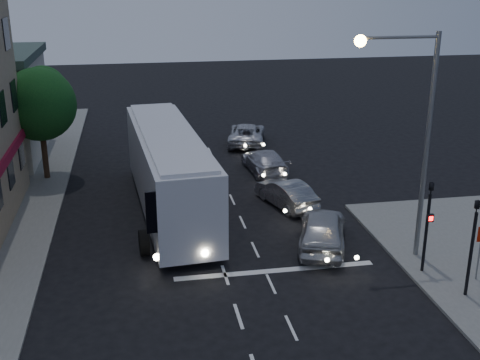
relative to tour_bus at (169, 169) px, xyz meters
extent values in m
plane|color=black|center=(1.66, -8.96, -2.19)|extent=(120.00, 120.00, 0.00)
cube|color=silver|center=(1.66, -9.96, -2.18)|extent=(0.12, 1.60, 0.01)
cube|color=silver|center=(1.66, -6.96, -2.18)|extent=(0.12, 1.60, 0.01)
cube|color=silver|center=(1.66, -3.96, -2.18)|extent=(0.12, 1.60, 0.01)
cube|color=silver|center=(1.66, -0.96, -2.18)|extent=(0.12, 1.60, 0.01)
cube|color=silver|center=(1.66, 2.04, -2.18)|extent=(0.12, 1.60, 0.01)
cube|color=silver|center=(1.66, 5.04, -2.18)|extent=(0.12, 1.60, 0.01)
cube|color=silver|center=(1.66, 8.04, -2.18)|extent=(0.12, 1.60, 0.01)
cube|color=silver|center=(3.26, -10.96, -2.18)|extent=(0.10, 1.50, 0.01)
cube|color=silver|center=(3.26, -7.96, -2.18)|extent=(0.10, 1.50, 0.01)
cube|color=silver|center=(3.26, -4.96, -2.18)|extent=(0.10, 1.50, 0.01)
cube|color=silver|center=(3.26, -1.96, -2.18)|extent=(0.10, 1.50, 0.01)
cube|color=silver|center=(3.26, 1.04, -2.18)|extent=(0.10, 1.50, 0.01)
cube|color=silver|center=(3.26, 4.04, -2.18)|extent=(0.10, 1.50, 0.01)
cube|color=silver|center=(3.26, 7.04, -2.18)|extent=(0.10, 1.50, 0.01)
cube|color=silver|center=(3.26, 10.04, -2.18)|extent=(0.10, 1.50, 0.01)
cube|color=silver|center=(3.66, -6.96, -2.18)|extent=(8.00, 0.35, 0.01)
cube|color=silver|center=(0.00, 0.00, -0.05)|extent=(3.78, 13.35, 3.51)
cube|color=silver|center=(0.00, 0.00, 1.76)|extent=(3.31, 12.87, 0.20)
cube|color=black|center=(0.00, -6.53, 0.50)|extent=(2.53, 0.33, 1.65)
cube|color=black|center=(1.38, 0.55, 0.66)|extent=(0.91, 10.94, 0.99)
cube|color=black|center=(-1.38, 0.55, 0.66)|extent=(0.91, 10.94, 0.99)
cube|color=maroon|center=(1.39, 1.10, -0.54)|extent=(0.51, 6.02, 1.54)
cube|color=maroon|center=(-1.39, 1.10, -0.54)|extent=(0.51, 6.02, 1.54)
cylinder|color=black|center=(-1.37, -4.61, -1.64)|extent=(0.47, 1.12, 1.10)
cylinder|color=black|center=(1.37, -4.61, -1.64)|extent=(0.47, 1.12, 1.10)
cylinder|color=black|center=(-1.37, 2.74, -1.64)|extent=(0.47, 1.12, 1.10)
cylinder|color=black|center=(1.37, 2.74, -1.64)|extent=(0.47, 1.12, 1.10)
cylinder|color=black|center=(-1.37, 4.61, -1.64)|extent=(0.47, 1.12, 1.10)
cylinder|color=black|center=(1.37, 4.61, -1.64)|extent=(0.47, 1.12, 1.10)
cylinder|color=#FFF2CC|center=(-0.93, -6.61, -1.37)|extent=(0.29, 0.08, 0.29)
cylinder|color=#FFF2CC|center=(0.93, -6.61, -1.37)|extent=(0.29, 0.08, 0.29)
imported|color=#B8B8B9|center=(6.14, -5.16, -1.38)|extent=(3.38, 5.12, 1.62)
imported|color=gray|center=(5.77, -0.31, -1.51)|extent=(2.58, 4.33, 1.35)
imported|color=#AAA9B2|center=(5.86, 5.10, -1.51)|extent=(2.25, 4.78, 1.35)
imported|color=#B9B9BE|center=(5.97, 11.32, -1.49)|extent=(3.45, 5.45, 1.40)
cylinder|color=black|center=(9.26, -8.16, -0.47)|extent=(0.12, 0.12, 3.20)
imported|color=black|center=(9.26, -8.16, 1.58)|extent=(0.15, 0.18, 0.90)
cube|color=black|center=(9.26, -8.34, 0.23)|extent=(0.25, 0.12, 0.30)
cube|color=#FF0C0C|center=(9.26, -8.41, 0.23)|extent=(0.16, 0.02, 0.18)
cylinder|color=black|center=(9.96, -10.16, -0.47)|extent=(0.12, 0.12, 3.20)
imported|color=black|center=(9.96, -10.16, 1.58)|extent=(0.18, 0.15, 0.90)
cylinder|color=slate|center=(10.96, -9.16, -1.07)|extent=(0.06, 0.06, 2.00)
cylinder|color=slate|center=(9.66, -6.76, 2.43)|extent=(0.20, 0.20, 9.00)
cylinder|color=slate|center=(8.16, -6.76, 6.73)|extent=(3.00, 0.12, 0.12)
sphere|color=#FFBF59|center=(6.66, -6.76, 6.63)|extent=(0.44, 0.44, 0.44)
cube|color=maroon|center=(-7.29, -0.96, 0.93)|extent=(0.15, 12.00, 0.50)
cube|color=black|center=(-7.32, 0.54, 0.13)|extent=(0.06, 1.30, 1.50)
cube|color=black|center=(-7.32, 3.54, 0.13)|extent=(0.06, 1.30, 1.50)
cube|color=black|center=(-7.32, 0.54, 3.13)|extent=(0.06, 1.30, 1.50)
cube|color=black|center=(-7.32, 3.54, 3.13)|extent=(0.06, 1.30, 1.50)
cube|color=black|center=(-7.32, 3.54, 6.13)|extent=(0.06, 1.30, 1.50)
cylinder|color=black|center=(-6.54, 6.04, -0.67)|extent=(0.32, 0.32, 2.80)
sphere|color=#0E3815|center=(-6.54, 6.04, 2.13)|extent=(4.00, 4.00, 4.00)
sphere|color=#1B571C|center=(-6.34, 6.64, 2.83)|extent=(2.60, 2.60, 2.60)
sphere|color=#0E3815|center=(-6.84, 5.44, 2.53)|extent=(2.40, 2.40, 2.40)
camera|label=1|loc=(-1.43, -27.59, 9.01)|focal=45.00mm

